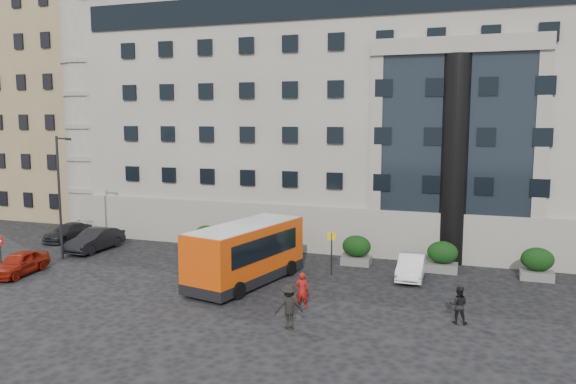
% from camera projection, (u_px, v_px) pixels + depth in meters
% --- Properties ---
extents(ground, '(120.00, 120.00, 0.00)m').
position_uv_depth(ground, '(208.00, 290.00, 29.90)').
color(ground, black).
rests_on(ground, ground).
extents(civic_building, '(44.00, 24.00, 18.00)m').
position_uv_depth(civic_building, '(387.00, 120.00, 47.51)').
color(civic_building, gray).
rests_on(civic_building, ground).
extents(entrance_column, '(1.80, 1.80, 13.00)m').
position_uv_depth(entrance_column, '(455.00, 160.00, 34.94)').
color(entrance_column, black).
rests_on(entrance_column, ground).
extents(apartment_near, '(14.00, 14.00, 20.00)m').
position_uv_depth(apartment_near, '(78.00, 109.00, 54.99)').
color(apartment_near, '#8B7650').
rests_on(apartment_near, ground).
extents(apartment_far, '(13.00, 13.00, 22.00)m').
position_uv_depth(apartment_far, '(151.00, 104.00, 72.72)').
color(apartment_far, '#80654A').
rests_on(apartment_far, ground).
extents(hedge_a, '(1.80, 1.26, 1.84)m').
position_uv_depth(hedge_a, '(207.00, 239.00, 38.37)').
color(hedge_a, '#575654').
rests_on(hedge_a, ground).
extents(hedge_b, '(1.80, 1.26, 1.84)m').
position_uv_depth(hedge_b, '(278.00, 244.00, 36.73)').
color(hedge_b, '#575654').
rests_on(hedge_b, ground).
extents(hedge_c, '(1.80, 1.26, 1.84)m').
position_uv_depth(hedge_c, '(356.00, 250.00, 35.08)').
color(hedge_c, '#575654').
rests_on(hedge_c, ground).
extents(hedge_d, '(1.80, 1.26, 1.84)m').
position_uv_depth(hedge_d, '(442.00, 256.00, 33.44)').
color(hedge_d, '#575654').
rests_on(hedge_d, ground).
extents(hedge_e, '(1.80, 1.26, 1.84)m').
position_uv_depth(hedge_e, '(537.00, 263.00, 31.80)').
color(hedge_e, '#575654').
rests_on(hedge_e, ground).
extents(street_lamp, '(1.16, 0.18, 8.00)m').
position_uv_depth(street_lamp, '(60.00, 193.00, 35.92)').
color(street_lamp, '#262628').
rests_on(street_lamp, ground).
extents(bus_stop_sign, '(0.50, 0.08, 2.52)m').
position_uv_depth(bus_stop_sign, '(332.00, 246.00, 32.63)').
color(bus_stop_sign, '#262628').
rests_on(bus_stop_sign, ground).
extents(minibus, '(4.46, 8.34, 3.31)m').
position_uv_depth(minibus, '(246.00, 251.00, 31.01)').
color(minibus, '#D24209').
rests_on(minibus, ground).
extents(red_truck, '(2.58, 5.24, 2.78)m').
position_uv_depth(red_truck, '(124.00, 202.00, 51.88)').
color(red_truck, maroon).
rests_on(red_truck, ground).
extents(parked_car_a, '(2.06, 4.18, 1.37)m').
position_uv_depth(parked_car_a, '(19.00, 263.00, 32.82)').
color(parked_car_a, maroon).
rests_on(parked_car_a, ground).
extents(parked_car_b, '(1.74, 4.67, 1.52)m').
position_uv_depth(parked_car_b, '(95.00, 240.00, 38.80)').
color(parked_car_b, black).
rests_on(parked_car_b, ground).
extents(parked_car_c, '(1.93, 4.35, 1.24)m').
position_uv_depth(parked_car_c, '(68.00, 232.00, 42.16)').
color(parked_car_c, black).
rests_on(parked_car_c, ground).
extents(parked_car_d, '(2.60, 5.05, 1.36)m').
position_uv_depth(parked_car_d, '(172.00, 217.00, 48.48)').
color(parked_car_d, black).
rests_on(parked_car_d, ground).
extents(white_taxi, '(1.49, 4.11, 1.35)m').
position_uv_depth(white_taxi, '(411.00, 266.00, 32.13)').
color(white_taxi, white).
rests_on(white_taxi, ground).
extents(pedestrian_a, '(0.71, 0.53, 1.76)m').
position_uv_depth(pedestrian_a, '(302.00, 290.00, 26.97)').
color(pedestrian_a, maroon).
rests_on(pedestrian_a, ground).
extents(pedestrian_b, '(0.84, 0.67, 1.70)m').
position_uv_depth(pedestrian_b, '(459.00, 305.00, 24.98)').
color(pedestrian_b, black).
rests_on(pedestrian_b, ground).
extents(pedestrian_c, '(1.45, 1.24, 1.95)m').
position_uv_depth(pedestrian_c, '(289.00, 306.00, 24.40)').
color(pedestrian_c, black).
rests_on(pedestrian_c, ground).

